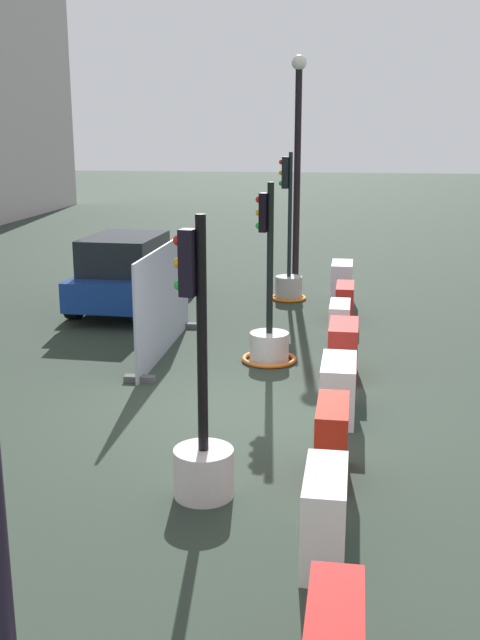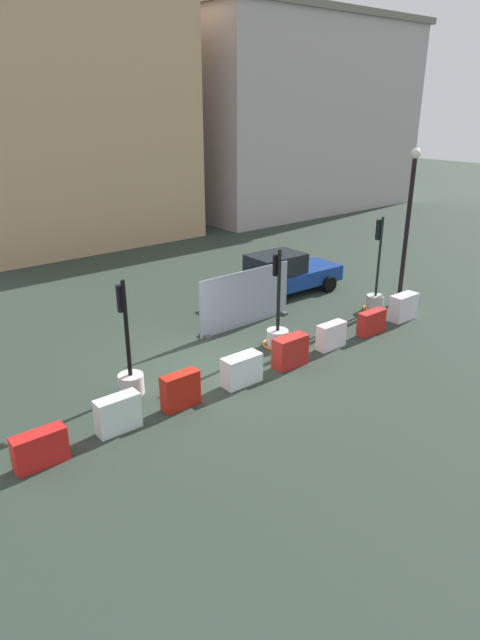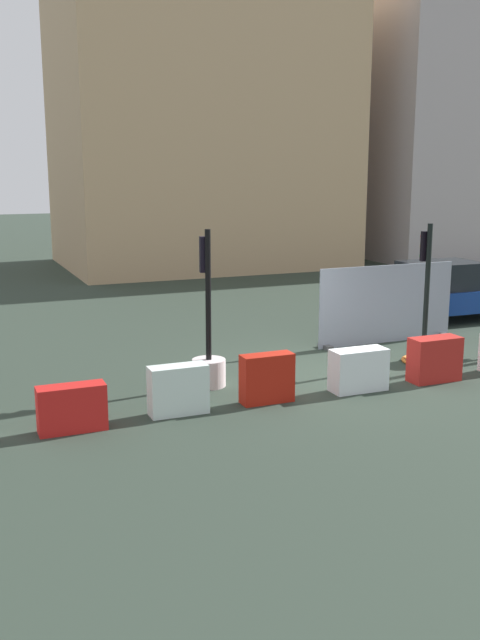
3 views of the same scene
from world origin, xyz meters
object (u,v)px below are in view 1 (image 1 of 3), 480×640
at_px(traffic_light_1, 202,443).
at_px(construction_barrier_5, 343,351).
at_px(construction_barrier_7, 345,303).
at_px(construction_barrier_8, 342,282).
at_px(traffic_light_2, 269,335).
at_px(traffic_light_3, 288,276).
at_px(car_blue_estate, 131,272).
at_px(construction_barrier_2, 325,516).
at_px(construction_barrier_4, 338,389).
at_px(street_lamp_post, 298,153).
at_px(construction_barrier_6, 339,325).
at_px(construction_barrier_3, 332,441).

height_order(traffic_light_1, construction_barrier_5, traffic_light_1).
distance_m(construction_barrier_7, construction_barrier_8, 1.88).
height_order(traffic_light_2, traffic_light_3, traffic_light_3).
bearing_deg(car_blue_estate, construction_barrier_2, -154.25).
bearing_deg(traffic_light_3, construction_barrier_4, -169.92).
distance_m(traffic_light_1, construction_barrier_7, 8.16).
height_order(traffic_light_1, construction_barrier_4, traffic_light_1).
xyz_separation_m(traffic_light_1, street_lamp_post, (11.38, -0.16, 2.72)).
distance_m(construction_barrier_5, construction_barrier_6, 1.85).
relative_size(traffic_light_2, construction_barrier_6, 3.12).
bearing_deg(construction_barrier_6, construction_barrier_8, 0.29).
height_order(construction_barrier_4, car_blue_estate, car_blue_estate).
height_order(construction_barrier_2, street_lamp_post, street_lamp_post).
relative_size(construction_barrier_4, car_blue_estate, 0.24).
xyz_separation_m(traffic_light_2, construction_barrier_3, (-4.39, -1.20, -0.02)).
height_order(traffic_light_2, construction_barrier_7, traffic_light_2).
height_order(construction_barrier_6, construction_barrier_7, construction_barrier_6).
relative_size(construction_barrier_3, street_lamp_post, 0.17).
distance_m(construction_barrier_4, street_lamp_post, 9.37).
xyz_separation_m(traffic_light_1, construction_barrier_2, (-1.07, -1.37, -0.19)).
xyz_separation_m(construction_barrier_3, construction_barrier_8, (9.28, 0.04, 0.00)).
relative_size(construction_barrier_5, street_lamp_post, 0.19).
bearing_deg(traffic_light_1, construction_barrier_3, -65.59).
height_order(construction_barrier_7, street_lamp_post, street_lamp_post).
height_order(traffic_light_1, traffic_light_3, traffic_light_3).
distance_m(construction_barrier_7, street_lamp_post, 4.64).
height_order(construction_barrier_2, construction_barrier_4, construction_barrier_2).
relative_size(traffic_light_1, construction_barrier_6, 3.14).
bearing_deg(car_blue_estate, traffic_light_3, -68.53).
bearing_deg(construction_barrier_4, street_lamp_post, 8.11).
height_order(construction_barrier_6, street_lamp_post, street_lamp_post).
distance_m(construction_barrier_7, car_blue_estate, 4.80).
xyz_separation_m(traffic_light_1, traffic_light_2, (5.02, -0.18, -0.15)).
bearing_deg(traffic_light_3, street_lamp_post, -2.30).
relative_size(car_blue_estate, street_lamp_post, 0.82).
xyz_separation_m(traffic_light_1, construction_barrier_6, (6.17, -1.37, -0.22)).
distance_m(construction_barrier_6, car_blue_estate, 5.28).
relative_size(traffic_light_2, construction_barrier_2, 2.97).
relative_size(construction_barrier_6, car_blue_estate, 0.22).
xyz_separation_m(construction_barrier_5, street_lamp_post, (7.05, 1.30, 2.89)).
bearing_deg(construction_barrier_6, traffic_light_1, 167.51).
relative_size(construction_barrier_5, construction_barrier_8, 1.00).
bearing_deg(construction_barrier_4, construction_barrier_5, -1.30).
distance_m(construction_barrier_5, car_blue_estate, 6.41).
bearing_deg(construction_barrier_7, construction_barrier_4, 179.75).
distance_m(traffic_light_3, construction_barrier_8, 1.25).
distance_m(traffic_light_3, construction_barrier_4, 7.50).
xyz_separation_m(construction_barrier_6, construction_barrier_7, (1.86, -0.08, -0.01)).
relative_size(construction_barrier_6, street_lamp_post, 0.18).
bearing_deg(traffic_light_1, construction_barrier_6, -12.49).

